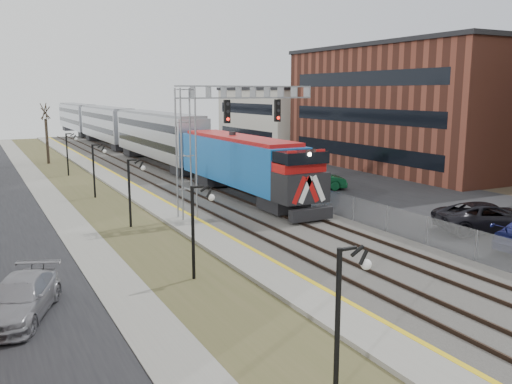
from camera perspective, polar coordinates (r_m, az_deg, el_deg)
sidewalk at (r=38.46m, az=-20.06°, el=-1.73°), size 2.00×120.00×0.08m
grass_median at (r=38.95m, az=-15.69°, el=-1.35°), size 4.00×120.00×0.06m
platform at (r=39.64m, az=-11.46°, el=-0.83°), size 2.00×120.00×0.24m
ballast_bed at (r=41.29m, az=-4.80°, el=-0.23°), size 8.00×120.00×0.20m
parking_lot at (r=47.21m, az=8.73°, el=0.94°), size 16.00×120.00×0.04m
platform_edge at (r=39.87m, az=-10.25°, el=-0.54°), size 0.24×120.00×0.01m
track_near at (r=40.53m, az=-7.40°, el=-0.23°), size 1.58×120.00×0.15m
track_far at (r=41.85m, az=-2.91°, el=0.18°), size 1.58×120.00×0.15m
train at (r=72.56m, az=-14.03°, el=6.37°), size 3.00×85.85×5.33m
signal_gantry at (r=33.10m, az=-4.61°, el=6.69°), size 9.00×1.07×8.15m
lampposts at (r=22.82m, az=-6.91°, el=-4.23°), size 0.14×62.14×4.00m
fence at (r=42.95m, az=0.35°, el=1.17°), size 0.04×120.00×1.60m
buildings_east at (r=53.61m, az=23.70°, el=8.08°), size 16.00×76.00×15.00m
car_lot_c at (r=32.96m, az=23.26°, el=-2.53°), size 6.50×4.68×1.64m
car_lot_e at (r=47.28m, az=3.79°, el=1.91°), size 4.52×2.91×1.43m
car_lot_f at (r=43.57m, az=6.29°, el=1.24°), size 5.12×3.19×1.59m
car_street_b at (r=20.79m, az=-23.63°, el=-10.32°), size 3.65×5.17×1.39m
car_lot_g at (r=54.69m, az=-0.88°, el=3.14°), size 5.49×3.02×1.51m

